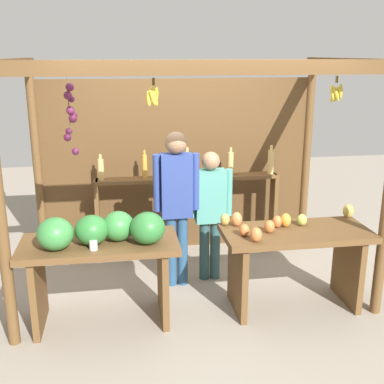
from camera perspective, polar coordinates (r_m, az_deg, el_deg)
The scene contains 7 objects.
ground_plane at distance 5.45m, azimuth -0.32°, elevation -10.33°, with size 12.00×12.00×0.00m, color gray.
market_stall at distance 5.45m, azimuth -1.13°, elevation 5.02°, with size 3.50×2.05×2.39m.
fruit_counter_left at distance 4.40m, azimuth -10.68°, elevation -6.54°, with size 1.42×0.66×1.09m.
fruit_counter_right at distance 4.78m, azimuth 11.95°, elevation -6.65°, with size 1.44×0.66×0.95m.
bottle_shelf_unit at distance 5.85m, azimuth -0.35°, elevation -0.01°, with size 2.25×0.22×1.36m.
vendor_man at distance 4.98m, azimuth -1.86°, elevation -0.40°, with size 0.48×0.23×1.68m.
vendor_woman at distance 5.17m, azimuth 2.17°, elevation -1.62°, with size 0.48×0.20×1.45m.
Camera 1 is at (-0.72, -4.82, 2.44)m, focal length 44.78 mm.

